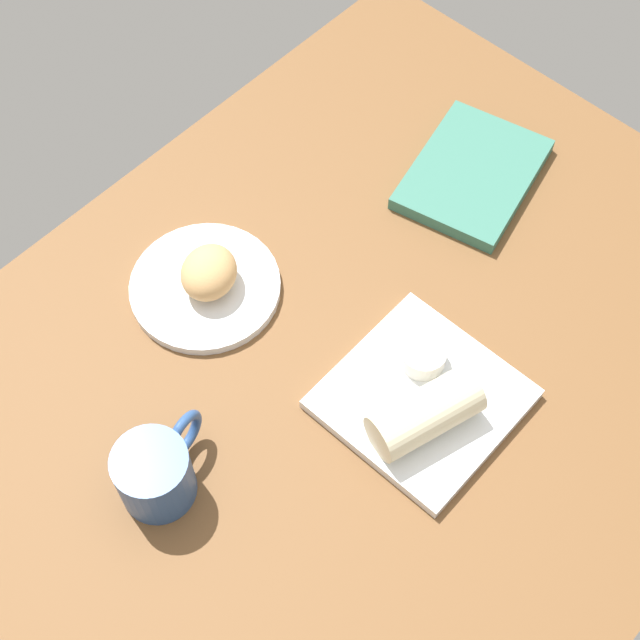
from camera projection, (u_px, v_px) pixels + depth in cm
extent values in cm
cube|color=brown|center=(370.00, 357.00, 124.49)|extent=(110.00, 90.00, 4.00)
cylinder|color=white|center=(205.00, 287.00, 126.88)|extent=(20.10, 20.10, 1.40)
ellipsoid|color=tan|center=(209.00, 272.00, 123.83)|extent=(10.72, 10.24, 5.66)
cube|color=white|center=(422.00, 399.00, 118.25)|extent=(21.78, 21.78, 1.60)
cylinder|color=silver|center=(423.00, 356.00, 118.86)|extent=(5.76, 5.76, 2.79)
cylinder|color=orange|center=(424.00, 352.00, 117.92)|extent=(4.72, 4.72, 0.40)
cylinder|color=beige|center=(425.00, 414.00, 112.96)|extent=(14.74, 9.67, 6.10)
cube|color=#387260|center=(473.00, 174.00, 136.37)|extent=(24.64, 20.47, 2.12)
cylinder|color=#2D518C|center=(154.00, 475.00, 109.25)|extent=(8.94, 8.94, 8.75)
cylinder|color=#B17842|center=(149.00, 463.00, 106.02)|extent=(7.33, 7.33, 0.40)
torus|color=#2D518C|center=(184.00, 435.00, 111.87)|extent=(6.56, 2.53, 6.45)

